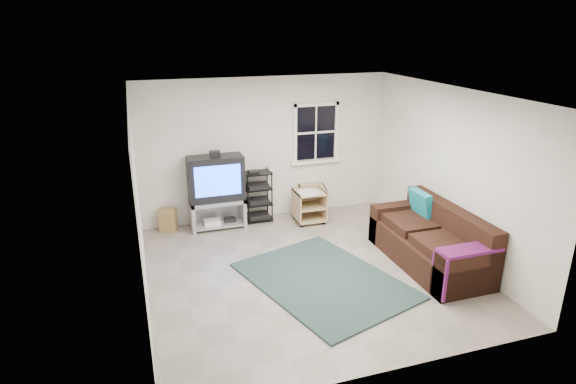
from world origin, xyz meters
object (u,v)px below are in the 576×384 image
object	(u,v)px
tv_unit	(216,186)
side_table_right	(309,203)
av_rack	(258,199)
side_table_left	(312,199)
sofa	(431,243)

from	to	relation	value
tv_unit	side_table_right	xyz separation A→B (m)	(1.64, -0.24, -0.43)
av_rack	side_table_right	distance (m)	0.93
tv_unit	side_table_left	distance (m)	1.87
tv_unit	side_table_left	xyz separation A→B (m)	(1.81, 0.04, -0.47)
av_rack	sofa	world-z (taller)	av_rack
side_table_left	sofa	size ratio (longest dim) A/B	0.27
av_rack	side_table_left	bearing A→B (deg)	-1.55
tv_unit	side_table_left	size ratio (longest dim) A/B	2.44
side_table_right	sofa	xyz separation A→B (m)	(1.19, -2.13, -0.00)
side_table_right	sofa	size ratio (longest dim) A/B	0.29
tv_unit	side_table_right	bearing A→B (deg)	-8.22
side_table_right	sofa	world-z (taller)	sofa
tv_unit	sofa	distance (m)	3.72
av_rack	side_table_right	xyz separation A→B (m)	(0.88, -0.30, -0.08)
tv_unit	av_rack	size ratio (longest dim) A/B	1.46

